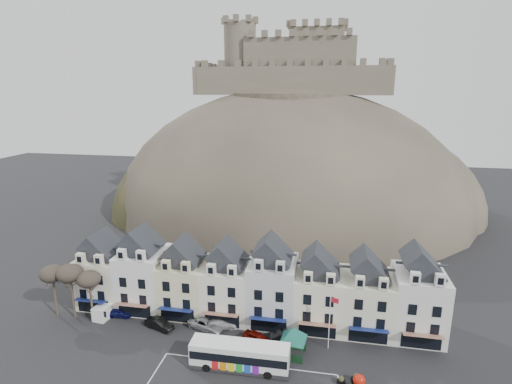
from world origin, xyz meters
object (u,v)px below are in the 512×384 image
bus_shelter (294,334)px  white_van (107,309)px  flagpole (330,319)px  car_maroon (257,338)px  car_navy (119,312)px  car_white (221,323)px  red_buoy (359,382)px  car_charcoal (286,336)px  car_silver (206,324)px  car_black (159,324)px  bus (240,355)px

bus_shelter → white_van: (-28.91, 4.33, -2.13)m
flagpole → car_maroon: 10.31m
bus_shelter → flagpole: 5.26m
car_navy → car_white: car_white is taller
red_buoy → flagpole: bearing=117.5°
car_navy → car_white: size_ratio=0.83×
flagpole → car_charcoal: bearing=173.9°
bus_shelter → car_maroon: 5.90m
flagpole → car_white: (-15.36, 2.03, -3.80)m
bus_shelter → car_silver: bearing=169.9°
car_navy → flagpole: bearing=-97.8°
flagpole → car_black: (-24.10, 0.19, -3.75)m
car_silver → red_buoy: bearing=-94.8°
car_navy → car_white: 16.03m
car_charcoal → car_maroon: bearing=88.0°
bus_shelter → flagpole: size_ratio=0.82×
car_black → car_maroon: 14.53m
bus → flagpole: 12.57m
bus_shelter → car_white: 11.92m
bus_shelter → flagpole: flagpole is taller
red_buoy → car_charcoal: size_ratio=0.40×
red_buoy → flagpole: size_ratio=0.22×
car_black → car_maroon: car_black is taller
white_van → car_maroon: (23.86, -2.50, -0.32)m
car_silver → car_white: 2.16m
car_black → car_charcoal: bearing=-70.7°
red_buoy → white_van: bearing=166.7°
red_buoy → car_charcoal: (-9.34, 7.34, -0.17)m
bus → white_van: 24.01m
car_black → car_white: 8.94m
bus → car_black: size_ratio=2.76×
bus_shelter → car_black: size_ratio=1.44×
bus → car_silver: size_ratio=2.28×
red_buoy → flagpole: flagpole is taller
red_buoy → car_charcoal: red_buoy is taller
flagpole → car_silver: size_ratio=1.46×
car_maroon → car_charcoal: bearing=-48.8°
bus → flagpole: size_ratio=1.56×
car_silver → car_maroon: size_ratio=1.26×
red_buoy → car_black: bearing=166.0°
car_silver → car_maroon: 8.10m
bus → car_charcoal: bus is taller
bus → car_black: 14.67m
white_van → car_navy: white_van is taller
bus_shelter → flagpole: (4.54, 2.31, 1.31)m
white_van → car_white: (18.09, 0.00, -0.36)m
car_silver → car_maroon: car_silver is taller
flagpole → car_navy: flagpole is taller
car_maroon → car_silver: bearing=100.9°
car_black → car_charcoal: car_black is taller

